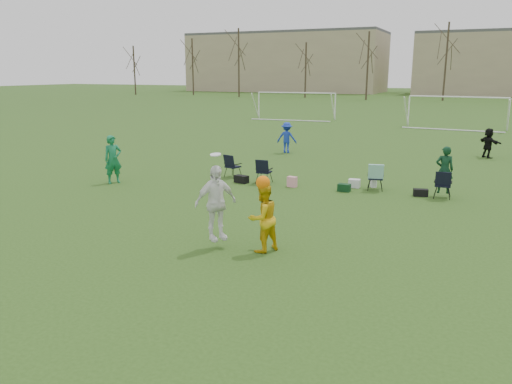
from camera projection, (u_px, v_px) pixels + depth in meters
The scene contains 10 objects.
ground at pixel (205, 250), 12.38m from camera, with size 260.00×260.00×0.00m, color #2D4E18.
fielder_green_near at pixel (113, 159), 19.61m from camera, with size 0.69×0.45×1.90m, color #147345.
fielder_blue at pixel (287, 138), 27.00m from camera, with size 1.07×0.61×1.66m, color #1735AF.
fielder_black at pixel (488, 143), 25.43m from camera, with size 1.41×0.45×1.52m, color black.
center_contest at pixel (239, 210), 12.19m from camera, with size 2.14×1.37×2.40m.
sideline_setup at pixel (346, 174), 18.75m from camera, with size 8.98×1.74×1.81m.
goal_left at pixel (296, 98), 46.03m from camera, with size 7.39×0.76×2.46m.
goal_mid at pixel (457, 103), 38.63m from camera, with size 7.40×0.63×2.46m.
tree_line at pixel (446, 66), 72.88m from camera, with size 110.28×3.28×11.40m.
building_row at pixel (494, 62), 93.20m from camera, with size 126.00×16.00×13.00m.
Camera 1 is at (5.99, -10.12, 4.31)m, focal length 35.00 mm.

